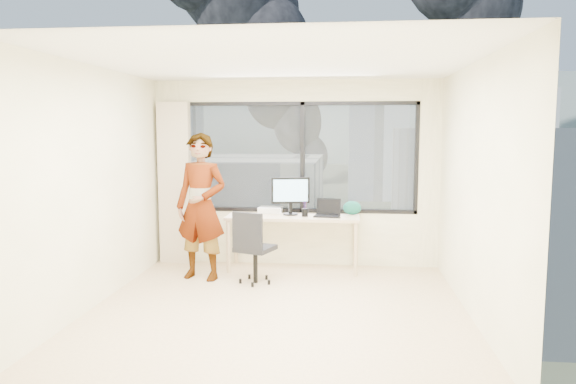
# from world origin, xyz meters

# --- Properties ---
(floor) EXTENTS (4.00, 4.00, 0.01)m
(floor) POSITION_xyz_m (0.00, 0.00, 0.00)
(floor) COLOR #D7BA8C
(floor) RESTS_ON ground
(ceiling) EXTENTS (4.00, 4.00, 0.01)m
(ceiling) POSITION_xyz_m (0.00, 0.00, 2.60)
(ceiling) COLOR white
(ceiling) RESTS_ON ground
(wall_front) EXTENTS (4.00, 0.01, 2.60)m
(wall_front) POSITION_xyz_m (0.00, -2.00, 1.30)
(wall_front) COLOR beige
(wall_front) RESTS_ON ground
(wall_left) EXTENTS (0.01, 4.00, 2.60)m
(wall_left) POSITION_xyz_m (-2.00, 0.00, 1.30)
(wall_left) COLOR beige
(wall_left) RESTS_ON ground
(wall_right) EXTENTS (0.01, 4.00, 2.60)m
(wall_right) POSITION_xyz_m (2.00, 0.00, 1.30)
(wall_right) COLOR beige
(wall_right) RESTS_ON ground
(window_wall) EXTENTS (3.30, 0.16, 1.55)m
(window_wall) POSITION_xyz_m (0.05, 2.00, 1.52)
(window_wall) COLOR black
(window_wall) RESTS_ON ground
(curtain) EXTENTS (0.45, 0.14, 2.30)m
(curtain) POSITION_xyz_m (-1.72, 1.88, 1.15)
(curtain) COLOR beige
(curtain) RESTS_ON floor
(desk) EXTENTS (1.80, 0.60, 0.75)m
(desk) POSITION_xyz_m (0.00, 1.66, 0.38)
(desk) COLOR tan
(desk) RESTS_ON floor
(chair) EXTENTS (0.61, 0.61, 0.94)m
(chair) POSITION_xyz_m (-0.41, 0.96, 0.47)
(chair) COLOR black
(chair) RESTS_ON floor
(person) EXTENTS (0.77, 0.59, 1.88)m
(person) POSITION_xyz_m (-1.13, 1.09, 0.94)
(person) COLOR #2D2D33
(person) RESTS_ON floor
(monitor) EXTENTS (0.54, 0.21, 0.53)m
(monitor) POSITION_xyz_m (-0.04, 1.72, 1.01)
(monitor) COLOR black
(monitor) RESTS_ON desk
(game_console) EXTENTS (0.34, 0.29, 0.08)m
(game_console) POSITION_xyz_m (-0.34, 1.90, 0.79)
(game_console) COLOR white
(game_console) RESTS_ON desk
(laptop) EXTENTS (0.38, 0.40, 0.21)m
(laptop) POSITION_xyz_m (0.46, 1.62, 0.86)
(laptop) COLOR black
(laptop) RESTS_ON desk
(cellphone) EXTENTS (0.11, 0.07, 0.01)m
(cellphone) POSITION_xyz_m (0.59, 1.52, 0.76)
(cellphone) COLOR black
(cellphone) RESTS_ON desk
(pen_cup) EXTENTS (0.09, 0.09, 0.11)m
(pen_cup) POSITION_xyz_m (0.17, 1.60, 0.80)
(pen_cup) COLOR black
(pen_cup) RESTS_ON desk
(handbag) EXTENTS (0.26, 0.15, 0.19)m
(handbag) POSITION_xyz_m (0.80, 1.82, 0.84)
(handbag) COLOR #0C4B3C
(handbag) RESTS_ON desk
(exterior_ground) EXTENTS (400.00, 400.00, 0.04)m
(exterior_ground) POSITION_xyz_m (0.00, 120.00, -14.00)
(exterior_ground) COLOR #515B3D
(exterior_ground) RESTS_ON ground
(near_bldg_a) EXTENTS (16.00, 12.00, 14.00)m
(near_bldg_a) POSITION_xyz_m (-9.00, 30.00, -7.00)
(near_bldg_a) COLOR beige
(near_bldg_a) RESTS_ON exterior_ground
(near_bldg_b) EXTENTS (14.00, 13.00, 16.00)m
(near_bldg_b) POSITION_xyz_m (12.00, 38.00, -6.00)
(near_bldg_b) COLOR silver
(near_bldg_b) RESTS_ON exterior_ground
(far_tower_a) EXTENTS (14.00, 14.00, 28.00)m
(far_tower_a) POSITION_xyz_m (-35.00, 95.00, 0.00)
(far_tower_a) COLOR silver
(far_tower_a) RESTS_ON exterior_ground
(far_tower_b) EXTENTS (13.00, 13.00, 30.00)m
(far_tower_b) POSITION_xyz_m (8.00, 120.00, 1.00)
(far_tower_b) COLOR silver
(far_tower_b) RESTS_ON exterior_ground
(far_tower_c) EXTENTS (15.00, 15.00, 26.00)m
(far_tower_c) POSITION_xyz_m (45.00, 140.00, -1.00)
(far_tower_c) COLOR silver
(far_tower_c) RESTS_ON exterior_ground
(far_tower_d) EXTENTS (16.00, 14.00, 22.00)m
(far_tower_d) POSITION_xyz_m (-60.00, 150.00, -3.00)
(far_tower_d) COLOR silver
(far_tower_d) RESTS_ON exterior_ground
(hill_a) EXTENTS (288.00, 216.00, 90.00)m
(hill_a) POSITION_xyz_m (-120.00, 320.00, -14.00)
(hill_a) COLOR slate
(hill_a) RESTS_ON exterior_ground
(hill_b) EXTENTS (300.00, 220.00, 96.00)m
(hill_b) POSITION_xyz_m (100.00, 320.00, -14.00)
(hill_b) COLOR slate
(hill_b) RESTS_ON exterior_ground
(tree_a) EXTENTS (7.00, 7.00, 8.00)m
(tree_a) POSITION_xyz_m (-16.00, 22.00, -10.00)
(tree_a) COLOR #22551C
(tree_a) RESTS_ON exterior_ground
(tree_b) EXTENTS (7.60, 7.60, 9.00)m
(tree_b) POSITION_xyz_m (4.00, 18.00, -9.50)
(tree_b) COLOR #22551C
(tree_b) RESTS_ON exterior_ground
(smoke_plume_b) EXTENTS (30.00, 18.00, 70.00)m
(smoke_plume_b) POSITION_xyz_m (55.00, 170.00, 27.00)
(smoke_plume_b) COLOR black
(smoke_plume_b) RESTS_ON exterior_ground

